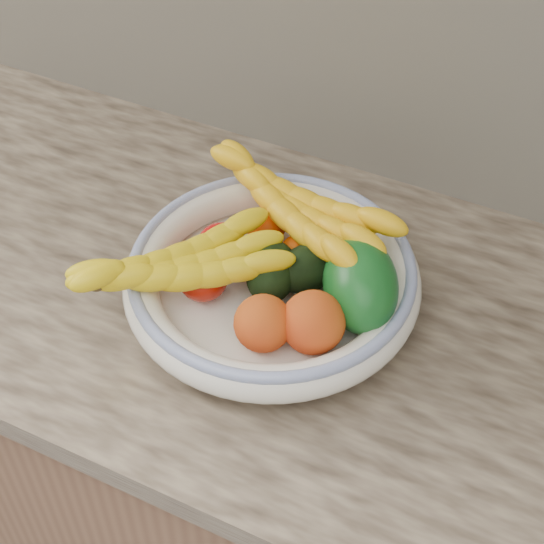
{
  "coord_description": "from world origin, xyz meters",
  "views": [
    {
      "loc": [
        0.33,
        0.98,
        1.73
      ],
      "look_at": [
        0.0,
        1.66,
        0.96
      ],
      "focal_mm": 55.0,
      "sensor_mm": 36.0,
      "label": 1
    }
  ],
  "objects": [
    {
      "name": "banana_bunch_front",
      "position": [
        -0.1,
        1.59,
        0.98
      ],
      "size": [
        0.28,
        0.3,
        0.08
      ],
      "primitive_type": null,
      "rotation": [
        0.0,
        0.0,
        0.84
      ],
      "color": "yellow",
      "rests_on": "fruit_bowl"
    },
    {
      "name": "avocado_right",
      "position": [
        0.04,
        1.68,
        0.96
      ],
      "size": [
        0.1,
        0.11,
        0.06
      ],
      "primitive_type": "ellipsoid",
      "rotation": [
        0.0,
        0.0,
        -0.56
      ],
      "color": "black",
      "rests_on": "fruit_bowl"
    },
    {
      "name": "clementine_back_right",
      "position": [
        0.02,
        1.77,
        0.95
      ],
      "size": [
        0.06,
        0.06,
        0.05
      ],
      "primitive_type": "ellipsoid",
      "rotation": [
        0.0,
        0.0,
        0.13
      ],
      "color": "orange",
      "rests_on": "fruit_bowl"
    },
    {
      "name": "green_mango",
      "position": [
        0.12,
        1.67,
        0.98
      ],
      "size": [
        0.18,
        0.18,
        0.13
      ],
      "primitive_type": "ellipsoid",
      "rotation": [
        0.0,
        0.31,
        0.54
      ],
      "color": "#0E4E18",
      "rests_on": "fruit_bowl"
    },
    {
      "name": "avocado_center",
      "position": [
        0.0,
        1.66,
        0.96
      ],
      "size": [
        0.09,
        0.11,
        0.07
      ],
      "primitive_type": "ellipsoid",
      "rotation": [
        0.0,
        0.0,
        0.3
      ],
      "color": "black",
      "rests_on": "fruit_bowl"
    },
    {
      "name": "fruit_bowl",
      "position": [
        0.0,
        1.66,
        0.95
      ],
      "size": [
        0.39,
        0.39,
        0.08
      ],
      "color": "white",
      "rests_on": "kitchen_counter"
    },
    {
      "name": "peach_front",
      "position": [
        0.03,
        1.57,
        0.97
      ],
      "size": [
        0.07,
        0.07,
        0.07
      ],
      "primitive_type": "ellipsoid",
      "rotation": [
        0.0,
        0.0,
        0.03
      ],
      "color": "orange",
      "rests_on": "fruit_bowl"
    },
    {
      "name": "banana_bunch_back",
      "position": [
        -0.01,
        1.75,
        0.99
      ],
      "size": [
        0.34,
        0.22,
        0.09
      ],
      "primitive_type": null,
      "rotation": [
        0.0,
        0.0,
        -0.33
      ],
      "color": "yellow",
      "rests_on": "fruit_bowl"
    },
    {
      "name": "clementine_back_left",
      "position": [
        -0.05,
        1.74,
        0.95
      ],
      "size": [
        0.07,
        0.07,
        0.05
      ],
      "primitive_type": "ellipsoid",
      "rotation": [
        0.0,
        0.0,
        0.23
      ],
      "color": "#F75105",
      "rests_on": "fruit_bowl"
    },
    {
      "name": "tomato_left",
      "position": [
        -0.08,
        1.67,
        0.96
      ],
      "size": [
        0.08,
        0.08,
        0.06
      ],
      "primitive_type": "ellipsoid",
      "rotation": [
        0.0,
        0.0,
        -0.17
      ],
      "color": "#BC0808",
      "rests_on": "fruit_bowl"
    },
    {
      "name": "tomato_near_left",
      "position": [
        -0.07,
        1.61,
        0.96
      ],
      "size": [
        0.07,
        0.07,
        0.06
      ],
      "primitive_type": "ellipsoid",
      "rotation": [
        0.0,
        0.0,
        0.03
      ],
      "color": "#9F1507",
      "rests_on": "fruit_bowl"
    },
    {
      "name": "peach_right",
      "position": [
        0.09,
        1.6,
        0.97
      ],
      "size": [
        0.1,
        0.1,
        0.08
      ],
      "primitive_type": "ellipsoid",
      "rotation": [
        0.0,
        0.0,
        -0.36
      ],
      "color": "orange",
      "rests_on": "fruit_bowl"
    },
    {
      "name": "clementine_back_mid",
      "position": [
        0.01,
        1.72,
        0.95
      ],
      "size": [
        0.06,
        0.06,
        0.05
      ],
      "primitive_type": "ellipsoid",
      "rotation": [
        0.0,
        0.0,
        0.27
      ],
      "color": "#FA5E05",
      "rests_on": "fruit_bowl"
    },
    {
      "name": "kitchen_counter",
      "position": [
        0.0,
        1.69,
        0.46
      ],
      "size": [
        2.44,
        0.66,
        1.4
      ],
      "color": "brown",
      "rests_on": "ground"
    }
  ]
}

